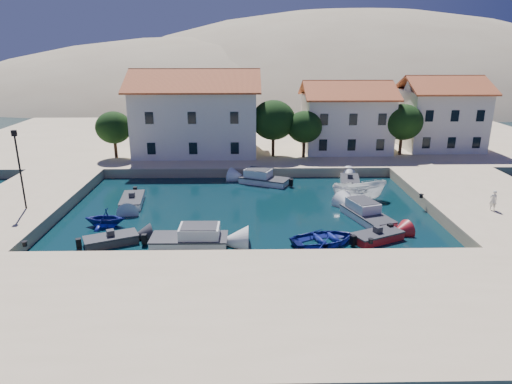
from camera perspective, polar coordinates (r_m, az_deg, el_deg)
ground at (r=29.40m, az=-1.03°, el=-8.97°), size 400.00×400.00×0.00m
quay_south at (r=23.92m, az=-1.00°, el=-14.39°), size 52.00×12.00×1.00m
quay_east at (r=43.55m, az=27.02°, el=-1.22°), size 11.00×20.00×1.00m
quay_west at (r=42.87m, az=-27.39°, el=-1.56°), size 8.00×20.00×1.00m
quay_north at (r=65.53m, az=0.64°, el=6.59°), size 80.00×36.00×1.00m
hills at (r=155.66m, az=6.54°, el=4.08°), size 254.00×176.00×99.00m
building_left at (r=55.06m, az=-7.49°, el=10.03°), size 14.70×9.45×9.70m
building_mid at (r=57.10m, az=11.16°, el=9.40°), size 10.50×8.40×8.30m
building_right at (r=61.64m, az=22.10°, el=9.28°), size 9.45×8.40×8.80m
trees at (r=52.58m, az=3.85°, el=8.57°), size 37.30×5.30×6.45m
lamppost at (r=39.39m, az=-27.53°, el=3.32°), size 0.35×0.25×6.22m
bollards at (r=32.57m, az=3.89°, el=-4.03°), size 29.36×9.56×0.30m
motorboat_grey_sw at (r=33.62m, az=-17.65°, el=-5.74°), size 3.96×2.97×1.25m
cabin_cruiser_south at (r=32.18m, az=-8.36°, el=-5.78°), size 5.34×2.32×1.60m
rowboat_south at (r=32.61m, az=8.52°, el=-6.37°), size 5.65×4.77×1.00m
motorboat_red_se at (r=33.74m, az=14.91°, el=-5.40°), size 4.05×3.11×1.25m
cabin_cruiser_east at (r=37.32m, az=13.74°, el=-2.74°), size 3.60×5.57×1.60m
boat_east at (r=42.13m, az=12.69°, el=-0.97°), size 5.11×2.34×1.91m
motorboat_white_ne at (r=46.66m, az=11.64°, el=1.32°), size 2.42×4.11×1.25m
rowboat_west at (r=37.13m, az=-18.28°, el=-4.04°), size 3.24×2.85×1.61m
motorboat_white_west at (r=41.47m, az=-15.20°, el=-1.04°), size 2.30×4.32×1.25m
cabin_cruiser_north at (r=45.86m, az=1.03°, el=1.64°), size 5.29×3.92×1.60m
pedestrian at (r=39.98m, az=27.54°, el=-0.91°), size 0.61×0.42×1.59m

